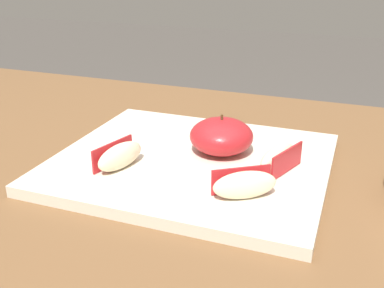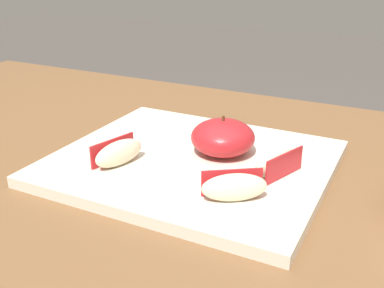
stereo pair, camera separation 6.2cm
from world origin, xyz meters
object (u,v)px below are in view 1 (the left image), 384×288
cutting_board (192,163)px  apple_wedge_left (244,184)px  apple_wedge_middle (120,156)px  apple_wedge_front (279,158)px  apple_half_skin_up (221,136)px

cutting_board → apple_wedge_left: (0.09, -0.08, 0.02)m
apple_wedge_middle → apple_wedge_front: bearing=18.7°
cutting_board → apple_wedge_middle: apple_wedge_middle is taller
cutting_board → apple_half_skin_up: 0.05m
apple_half_skin_up → apple_wedge_front: 0.09m
cutting_board → apple_wedge_front: apple_wedge_front is taller
apple_half_skin_up → apple_wedge_middle: apple_half_skin_up is taller
cutting_board → apple_wedge_middle: (-0.08, -0.06, 0.02)m
apple_wedge_front → cutting_board: bearing=-178.3°
apple_half_skin_up → apple_wedge_left: 0.13m
cutting_board → apple_wedge_left: bearing=-41.0°
apple_wedge_middle → apple_wedge_left: same height
apple_wedge_middle → apple_wedge_left: (0.17, -0.02, 0.00)m
apple_wedge_middle → apple_half_skin_up: bearing=40.8°
cutting_board → apple_wedge_left: apple_wedge_left is taller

